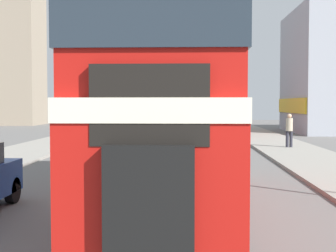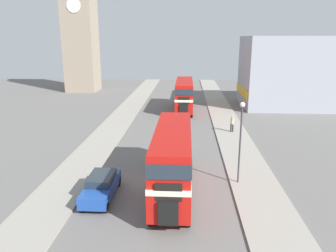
% 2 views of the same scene
% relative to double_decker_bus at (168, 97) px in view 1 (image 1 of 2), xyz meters
% --- Properties ---
extents(ground_plane, '(120.00, 120.00, 0.00)m').
position_rel_double_decker_bus_xyz_m(ground_plane, '(-0.91, 1.19, -2.60)').
color(ground_plane, slate).
extents(double_decker_bus, '(2.41, 10.73, 4.36)m').
position_rel_double_decker_bus_xyz_m(double_decker_bus, '(0.00, 0.00, 0.00)').
color(double_decker_bus, '#B2140F').
rests_on(double_decker_bus, ground_plane).
extents(bus_distant, '(2.39, 11.07, 4.29)m').
position_rel_double_decker_bus_xyz_m(bus_distant, '(0.51, 26.05, -0.04)').
color(bus_distant, '#B2140F').
rests_on(bus_distant, ground_plane).
extents(pedestrian_walking, '(0.36, 0.36, 1.80)m').
position_rel_double_decker_bus_xyz_m(pedestrian_walking, '(5.91, 14.60, -1.46)').
color(pedestrian_walking, '#282833').
rests_on(pedestrian_walking, sidewalk_right).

